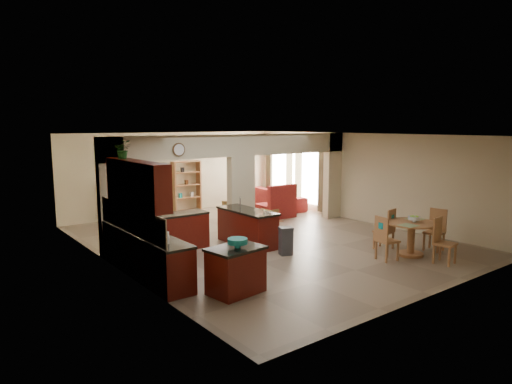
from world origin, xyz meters
TOP-DOWN VIEW (x-y plane):
  - floor at (0.00, 0.00)m, footprint 10.00×10.00m
  - ceiling at (0.00, 0.00)m, footprint 10.00×10.00m
  - wall_back at (0.00, 5.00)m, footprint 8.00×0.00m
  - wall_front at (0.00, -5.00)m, footprint 8.00×0.00m
  - wall_left at (-4.00, 0.00)m, footprint 0.00×10.00m
  - wall_right at (4.00, 0.00)m, footprint 0.00×10.00m
  - partition_left_pier at (-3.70, 1.00)m, footprint 0.60×0.25m
  - partition_center_pier at (0.00, 1.00)m, footprint 0.80×0.25m
  - partition_right_pier at (3.70, 1.00)m, footprint 0.60×0.25m
  - partition_header at (0.00, 1.00)m, footprint 8.00×0.25m
  - kitchen_counter at (-3.26, -0.25)m, footprint 2.52×3.29m
  - upper_cabinets at (-3.82, -0.80)m, footprint 0.35×2.40m
  - peninsula at (-0.60, -0.11)m, footprint 0.70×1.85m
  - wall_clock at (-2.00, 0.85)m, footprint 0.34×0.03m
  - rug at (1.20, 2.10)m, footprint 1.60×1.30m
  - fireplace at (-1.60, 4.83)m, footprint 1.60×0.35m
  - shelving_unit at (0.35, 4.82)m, footprint 1.00×0.32m
  - window_a at (3.97, 2.30)m, footprint 0.02×0.90m
  - window_b at (3.97, 4.00)m, footprint 0.02×0.90m
  - glazed_door at (3.97, 3.15)m, footprint 0.02×0.70m
  - drape_a_left at (3.93, 1.70)m, footprint 0.10×0.28m
  - drape_a_right at (3.93, 2.90)m, footprint 0.10×0.28m
  - drape_b_left at (3.93, 3.40)m, footprint 0.10×0.28m
  - drape_b_right at (3.93, 4.60)m, footprint 0.10×0.28m
  - ceiling_fan at (1.50, 3.00)m, footprint 1.00×1.00m
  - kitchen_island at (-2.78, -2.74)m, footprint 1.08×0.84m
  - teal_bowl at (-2.77, -2.78)m, footprint 0.37×0.37m
  - trash_can at (-0.42, -1.42)m, footprint 0.36×0.33m
  - dining_table at (1.89, -3.25)m, footprint 1.18×1.18m
  - fruit_bowl at (1.94, -3.28)m, footprint 0.29×0.29m
  - sofa at (3.30, 3.40)m, footprint 2.60×1.21m
  - chaise at (2.23, 2.18)m, footprint 1.13×0.93m
  - armchair at (0.92, 2.52)m, footprint 0.98×0.99m
  - ottoman at (1.71, 1.88)m, footprint 0.61×0.61m
  - plant at (-3.82, -0.16)m, footprint 0.43×0.41m
  - chair_north at (1.87, -2.58)m, footprint 0.50×0.50m
  - chair_east at (2.79, -3.33)m, footprint 0.48×0.48m
  - chair_south at (1.91, -4.01)m, footprint 0.48×0.48m
  - chair_west at (1.05, -3.13)m, footprint 0.49×0.49m

SIDE VIEW (x-z plane):
  - floor at x=0.00m, z-range 0.00..0.00m
  - rug at x=1.20m, z-range 0.00..0.01m
  - ottoman at x=1.71m, z-range 0.00..0.36m
  - chaise at x=2.23m, z-range 0.00..0.45m
  - trash_can at x=-0.42m, z-range 0.00..0.62m
  - armchair at x=0.92m, z-range 0.00..0.69m
  - sofa at x=3.30m, z-range 0.00..0.74m
  - kitchen_island at x=-2.78m, z-range 0.00..0.87m
  - peninsula at x=-0.60m, z-range 0.00..0.91m
  - kitchen_counter at x=-3.26m, z-range -0.27..1.20m
  - dining_table at x=1.89m, z-range 0.13..0.93m
  - chair_north at x=1.87m, z-range 0.04..1.07m
  - chair_east at x=2.79m, z-range 0.04..1.07m
  - chair_south at x=1.91m, z-range 0.04..1.07m
  - chair_west at x=1.05m, z-range 0.04..1.07m
  - fireplace at x=-1.60m, z-range 0.01..1.21m
  - fruit_bowl at x=1.94m, z-range 0.80..0.96m
  - shelving_unit at x=0.35m, z-range 0.00..1.80m
  - teal_bowl at x=-2.77m, z-range 0.86..1.04m
  - glazed_door at x=3.97m, z-range 0.00..2.10m
  - partition_center_pier at x=0.00m, z-range 0.00..2.20m
  - drape_a_left at x=3.93m, z-range 0.05..2.35m
  - drape_a_right at x=3.93m, z-range 0.05..2.35m
  - drape_b_left at x=3.93m, z-range 0.05..2.35m
  - drape_b_right at x=3.93m, z-range 0.05..2.35m
  - window_a at x=3.97m, z-range 0.25..2.15m
  - window_b at x=3.97m, z-range 0.25..2.15m
  - partition_left_pier at x=-3.70m, z-range 0.00..2.80m
  - partition_right_pier at x=3.70m, z-range 0.00..2.80m
  - wall_back at x=0.00m, z-range -2.60..5.40m
  - wall_front at x=0.00m, z-range -2.60..5.40m
  - wall_left at x=-4.00m, z-range -3.60..6.40m
  - wall_right at x=4.00m, z-range -3.60..6.40m
  - upper_cabinets at x=-3.82m, z-range 1.47..2.37m
  - wall_clock at x=-2.00m, z-range 2.28..2.62m
  - partition_header at x=0.00m, z-range 2.20..2.80m
  - ceiling_fan at x=1.50m, z-range 2.51..2.61m
  - plant at x=-3.82m, z-range 2.37..2.76m
  - ceiling at x=0.00m, z-range 2.80..2.80m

